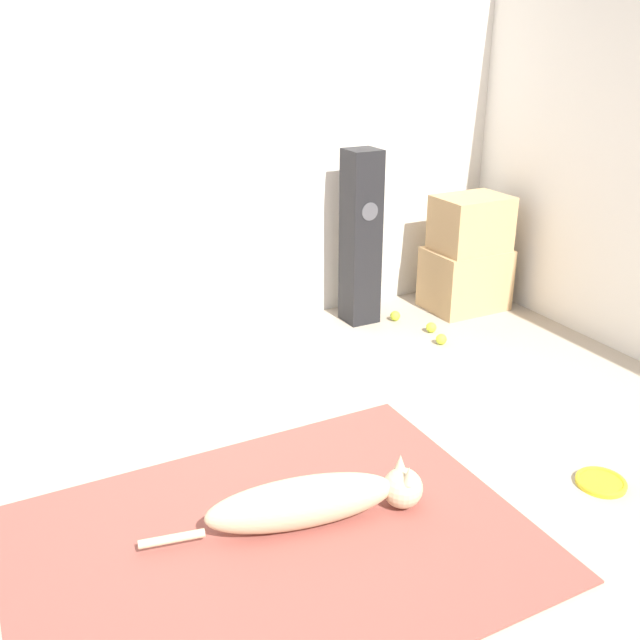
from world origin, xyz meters
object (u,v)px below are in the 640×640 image
at_px(cardboard_box_upper, 471,223).
at_px(floor_speaker, 361,238).
at_px(tennis_ball_near_speaker, 395,316).
at_px(tennis_ball_by_boxes, 441,339).
at_px(frisbee, 601,482).
at_px(tennis_ball_loose_on_carpet, 431,327).
at_px(cardboard_box_lower, 465,279).
at_px(dog, 316,500).

bearing_deg(cardboard_box_upper, floor_speaker, 169.02).
bearing_deg(tennis_ball_near_speaker, tennis_ball_by_boxes, -84.34).
distance_m(frisbee, floor_speaker, 2.11).
bearing_deg(floor_speaker, cardboard_box_upper, -10.98).
bearing_deg(tennis_ball_loose_on_carpet, floor_speaker, 127.64).
height_order(floor_speaker, tennis_ball_by_boxes, floor_speaker).
relative_size(cardboard_box_upper, tennis_ball_loose_on_carpet, 6.98).
relative_size(frisbee, tennis_ball_loose_on_carpet, 3.17).
bearing_deg(tennis_ball_near_speaker, tennis_ball_loose_on_carpet, -70.04).
xyz_separation_m(frisbee, tennis_ball_by_boxes, (0.25, 1.48, 0.02)).
xyz_separation_m(frisbee, cardboard_box_lower, (0.76, 1.91, 0.19)).
xyz_separation_m(frisbee, tennis_ball_loose_on_carpet, (0.31, 1.65, 0.02)).
bearing_deg(tennis_ball_near_speaker, cardboard_box_upper, -2.46).
height_order(cardboard_box_upper, tennis_ball_loose_on_carpet, cardboard_box_upper).
relative_size(frisbee, tennis_ball_near_speaker, 3.17).
height_order(tennis_ball_by_boxes, tennis_ball_loose_on_carpet, same).
relative_size(dog, cardboard_box_lower, 2.11).
bearing_deg(dog, cardboard_box_lower, 39.37).
relative_size(dog, tennis_ball_near_speaker, 16.52).
bearing_deg(tennis_ball_loose_on_carpet, cardboard_box_lower, 29.77).
height_order(dog, cardboard_box_lower, cardboard_box_lower).
relative_size(tennis_ball_near_speaker, tennis_ball_loose_on_carpet, 1.00).
bearing_deg(cardboard_box_lower, tennis_ball_loose_on_carpet, -150.23).
relative_size(dog, tennis_ball_loose_on_carpet, 16.52).
xyz_separation_m(cardboard_box_upper, floor_speaker, (-0.75, 0.15, -0.04)).
bearing_deg(frisbee, tennis_ball_loose_on_carpet, 79.49).
distance_m(dog, cardboard_box_upper, 2.55).
bearing_deg(cardboard_box_lower, dog, -140.63).
bearing_deg(tennis_ball_near_speaker, cardboard_box_lower, -1.10).
relative_size(frisbee, cardboard_box_upper, 0.46).
xyz_separation_m(floor_speaker, tennis_ball_by_boxes, (0.25, -0.57, -0.52)).
xyz_separation_m(dog, tennis_ball_loose_on_carpet, (1.49, 1.33, -0.08)).
distance_m(cardboard_box_lower, tennis_ball_by_boxes, 0.69).
height_order(cardboard_box_lower, floor_speaker, floor_speaker).
distance_m(frisbee, tennis_ball_loose_on_carpet, 1.68).
xyz_separation_m(cardboard_box_upper, tennis_ball_by_boxes, (-0.50, -0.42, -0.56)).
distance_m(floor_speaker, tennis_ball_by_boxes, 0.81).
height_order(floor_speaker, tennis_ball_near_speaker, floor_speaker).
bearing_deg(floor_speaker, frisbee, -90.21).
relative_size(frisbee, cardboard_box_lower, 0.41).
xyz_separation_m(frisbee, tennis_ball_near_speaker, (0.21, 1.92, 0.02)).
xyz_separation_m(cardboard_box_lower, floor_speaker, (-0.75, 0.13, 0.35)).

